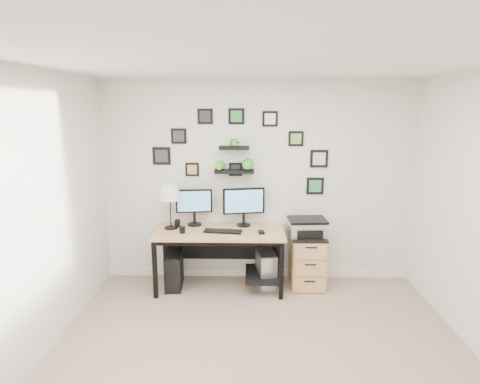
{
  "coord_description": "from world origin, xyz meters",
  "views": [
    {
      "loc": [
        -0.12,
        -3.1,
        2.27
      ],
      "look_at": [
        -0.23,
        1.83,
        1.2
      ],
      "focal_mm": 30.0,
      "sensor_mm": 36.0,
      "label": 1
    }
  ],
  "objects_px": {
    "monitor_left": "(194,204)",
    "pc_tower_black": "(174,270)",
    "file_cabinet": "(307,260)",
    "mug": "(182,230)",
    "pc_tower_grey": "(266,269)",
    "table_lamp": "(170,193)",
    "desk": "(223,240)",
    "monitor_right": "(244,204)",
    "printer": "(307,227)"
  },
  "relations": [
    {
      "from": "monitor_right",
      "to": "pc_tower_grey",
      "type": "bearing_deg",
      "value": -26.81
    },
    {
      "from": "desk",
      "to": "table_lamp",
      "type": "height_order",
      "value": "table_lamp"
    },
    {
      "from": "file_cabinet",
      "to": "printer",
      "type": "xyz_separation_m",
      "value": [
        -0.02,
        0.01,
        0.44
      ]
    },
    {
      "from": "monitor_left",
      "to": "monitor_right",
      "type": "distance_m",
      "value": 0.64
    },
    {
      "from": "desk",
      "to": "pc_tower_black",
      "type": "height_order",
      "value": "desk"
    },
    {
      "from": "file_cabinet",
      "to": "monitor_left",
      "type": "bearing_deg",
      "value": 174.52
    },
    {
      "from": "table_lamp",
      "to": "desk",
      "type": "bearing_deg",
      "value": -5.14
    },
    {
      "from": "file_cabinet",
      "to": "mug",
      "type": "bearing_deg",
      "value": -173.11
    },
    {
      "from": "table_lamp",
      "to": "mug",
      "type": "relative_size",
      "value": 6.96
    },
    {
      "from": "pc_tower_grey",
      "to": "monitor_left",
      "type": "bearing_deg",
      "value": 170.03
    },
    {
      "from": "mug",
      "to": "monitor_left",
      "type": "bearing_deg",
      "value": 71.98
    },
    {
      "from": "pc_tower_grey",
      "to": "mug",
      "type": "bearing_deg",
      "value": -170.87
    },
    {
      "from": "table_lamp",
      "to": "monitor_right",
      "type": "bearing_deg",
      "value": 7.51
    },
    {
      "from": "printer",
      "to": "file_cabinet",
      "type": "bearing_deg",
      "value": -24.89
    },
    {
      "from": "monitor_right",
      "to": "pc_tower_black",
      "type": "bearing_deg",
      "value": -167.08
    },
    {
      "from": "monitor_left",
      "to": "pc_tower_grey",
      "type": "distance_m",
      "value": 1.23
    },
    {
      "from": "monitor_right",
      "to": "printer",
      "type": "xyz_separation_m",
      "value": [
        0.8,
        -0.11,
        -0.27
      ]
    },
    {
      "from": "mug",
      "to": "pc_tower_black",
      "type": "distance_m",
      "value": 0.59
    },
    {
      "from": "table_lamp",
      "to": "mug",
      "type": "height_order",
      "value": "table_lamp"
    },
    {
      "from": "desk",
      "to": "pc_tower_grey",
      "type": "distance_m",
      "value": 0.68
    },
    {
      "from": "monitor_left",
      "to": "printer",
      "type": "bearing_deg",
      "value": -5.24
    },
    {
      "from": "table_lamp",
      "to": "file_cabinet",
      "type": "bearing_deg",
      "value": -0.02
    },
    {
      "from": "mug",
      "to": "pc_tower_grey",
      "type": "distance_m",
      "value": 1.18
    },
    {
      "from": "desk",
      "to": "printer",
      "type": "height_order",
      "value": "printer"
    },
    {
      "from": "monitor_left",
      "to": "mug",
      "type": "height_order",
      "value": "monitor_left"
    },
    {
      "from": "monitor_left",
      "to": "pc_tower_grey",
      "type": "relative_size",
      "value": 0.97
    },
    {
      "from": "monitor_right",
      "to": "mug",
      "type": "bearing_deg",
      "value": -157.4
    },
    {
      "from": "monitor_left",
      "to": "mug",
      "type": "distance_m",
      "value": 0.42
    },
    {
      "from": "desk",
      "to": "monitor_left",
      "type": "relative_size",
      "value": 3.38
    },
    {
      "from": "table_lamp",
      "to": "pc_tower_grey",
      "type": "bearing_deg",
      "value": -1.11
    },
    {
      "from": "table_lamp",
      "to": "file_cabinet",
      "type": "relative_size",
      "value": 0.84
    },
    {
      "from": "pc_tower_black",
      "to": "file_cabinet",
      "type": "height_order",
      "value": "file_cabinet"
    },
    {
      "from": "monitor_left",
      "to": "pc_tower_black",
      "type": "xyz_separation_m",
      "value": [
        -0.25,
        -0.22,
        -0.8
      ]
    },
    {
      "from": "mug",
      "to": "printer",
      "type": "relative_size",
      "value": 0.17
    },
    {
      "from": "monitor_left",
      "to": "file_cabinet",
      "type": "bearing_deg",
      "value": -5.48
    },
    {
      "from": "monitor_right",
      "to": "desk",
      "type": "bearing_deg",
      "value": -145.64
    },
    {
      "from": "desk",
      "to": "pc_tower_black",
      "type": "bearing_deg",
      "value": -177.85
    },
    {
      "from": "mug",
      "to": "printer",
      "type": "xyz_separation_m",
      "value": [
        1.54,
        0.2,
        -0.01
      ]
    },
    {
      "from": "desk",
      "to": "mug",
      "type": "bearing_deg",
      "value": -164.88
    },
    {
      "from": "file_cabinet",
      "to": "printer",
      "type": "height_order",
      "value": "printer"
    },
    {
      "from": "monitor_left",
      "to": "file_cabinet",
      "type": "distance_m",
      "value": 1.61
    },
    {
      "from": "desk",
      "to": "monitor_left",
      "type": "height_order",
      "value": "monitor_left"
    },
    {
      "from": "monitor_right",
      "to": "file_cabinet",
      "type": "distance_m",
      "value": 1.09
    },
    {
      "from": "pc_tower_grey",
      "to": "file_cabinet",
      "type": "xyz_separation_m",
      "value": [
        0.53,
        0.02,
        0.11
      ]
    },
    {
      "from": "monitor_left",
      "to": "pc_tower_black",
      "type": "distance_m",
      "value": 0.87
    },
    {
      "from": "monitor_left",
      "to": "table_lamp",
      "type": "relative_size",
      "value": 0.84
    },
    {
      "from": "monitor_left",
      "to": "monitor_right",
      "type": "relative_size",
      "value": 0.89
    },
    {
      "from": "pc_tower_grey",
      "to": "printer",
      "type": "xyz_separation_m",
      "value": [
        0.51,
        0.03,
        0.55
      ]
    },
    {
      "from": "desk",
      "to": "printer",
      "type": "xyz_separation_m",
      "value": [
        1.06,
        0.07,
        0.15
      ]
    },
    {
      "from": "monitor_right",
      "to": "table_lamp",
      "type": "height_order",
      "value": "table_lamp"
    }
  ]
}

